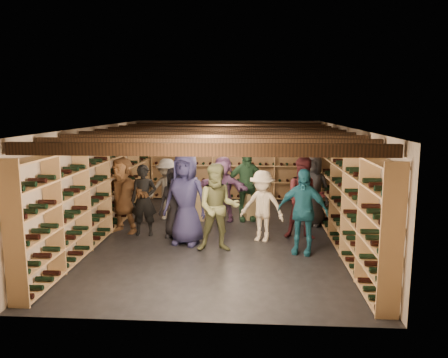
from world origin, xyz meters
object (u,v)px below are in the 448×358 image
Objects in this scene: crate_stack_right at (254,206)px; person_1 at (144,200)px; person_10 at (246,185)px; person_9 at (167,189)px; person_3 at (262,206)px; person_4 at (302,211)px; person_0 at (176,202)px; person_8 at (305,198)px; person_2 at (218,208)px; person_6 at (186,199)px; person_11 at (223,188)px; crate_stack_left at (194,206)px; crate_loose at (252,208)px; person_5 at (123,195)px; person_12 at (312,190)px.

person_1 is (-2.43, -1.57, 0.45)m from crate_stack_right.
person_9 is at bearing 167.09° from person_10.
person_3 is 0.90× the size of person_4.
person_8 is (2.78, 0.06, 0.11)m from person_0.
person_4 is at bearing -5.96° from person_2.
person_6 is 1.24× the size of person_9.
person_11 is (0.63, 1.97, -0.14)m from person_6.
person_11 is at bearing 142.82° from person_4.
person_2 is 1.64m from person_4.
crate_loose is at bearing 33.07° from crate_stack_left.
person_5 is at bearing 147.95° from person_2.
person_5 is 4.44m from person_12.
person_8 is 3.58m from person_9.
person_8 is (0.16, 0.96, 0.05)m from person_4.
person_6 is at bearing -44.62° from person_0.
person_0 reaches higher than person_3.
person_0 is at bearing 137.16° from person_6.
person_10 is at bearing -167.55° from person_12.
person_4 is (0.97, -3.35, 0.75)m from crate_loose.
person_12 is (2.11, 2.04, -0.01)m from person_2.
person_12 reaches higher than person_0.
person_4 is at bearing -5.31° from person_0.
person_0 is at bearing -124.14° from crate_loose.
person_0 is 1.87m from person_3.
person_2 is 1.04× the size of person_4.
person_5 reaches higher than person_1.
crate_stack_left is at bearing -173.53° from crate_stack_right.
person_2 reaches higher than person_9.
person_6 reaches higher than person_5.
person_6 is (1.55, -0.78, 0.09)m from person_5.
person_11 is at bearing -167.67° from crate_stack_right.
person_9 is at bearing 77.99° from person_1.
person_5 is 1.12× the size of person_9.
crate_stack_right is 1.88m from person_3.
person_0 is (-1.66, -2.45, 0.69)m from crate_loose.
person_12 is (3.58, -0.33, 0.09)m from person_9.
person_9 is (-2.15, -0.95, 0.69)m from crate_loose.
person_4 is 0.97× the size of person_12.
person_10 is (-0.19, -0.17, 0.56)m from crate_stack_right.
person_8 is at bearing -81.71° from person_12.
person_3 is (0.17, -1.82, 0.42)m from crate_stack_right.
person_0 is 0.74m from person_1.
person_3 reaches higher than crate_loose.
crate_stack_left is at bearing 103.95° from person_2.
person_10 is 1.11× the size of person_11.
person_0 is at bearing 134.34° from person_2.
person_3 is at bearing -84.56° from crate_stack_right.
person_10 reaches higher than person_11.
person_4 is 0.97× the size of person_5.
person_9 is 0.90× the size of person_12.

